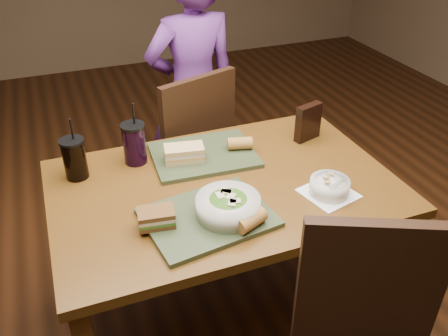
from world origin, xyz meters
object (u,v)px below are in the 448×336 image
Objects in this scene: tray_near at (208,217)px; tray_far at (204,155)px; chair_far at (194,148)px; baguette_far at (240,143)px; diner at (193,92)px; baguette_near at (251,220)px; cup_cola at (75,158)px; cup_berry at (134,143)px; dining_table at (224,202)px; soup_bowl at (329,186)px; sandwich_near at (156,217)px; chip_bag at (308,122)px; salad_bowl at (228,205)px; sandwich_far at (184,153)px.

tray_near is 0.42m from tray_far.
chair_far is 0.53m from baguette_far.
chair_far is 9.34× the size of baguette_far.
diner is 1.27m from baguette_near.
cup_cola is 0.24m from cup_berry.
tray_far is at bearing -3.79° from cup_cola.
tray_far is (-0.19, -0.74, 0.04)m from diner.
cup_berry is (-0.26, 0.57, 0.04)m from baguette_near.
dining_table is 0.43m from cup_berry.
sandwich_near is at bearing 176.93° from soup_bowl.
diner is 0.83m from cup_berry.
cup_cola is 0.99m from chip_bag.
soup_bowl is at bearing -27.98° from cup_cola.
salad_bowl is 0.84× the size of cup_berry.
sandwich_far reaches higher than tray_far.
cup_cola reaches higher than tray_far.
sandwich_far reaches higher than sandwich_near.
sandwich_far is (-0.44, 0.39, 0.02)m from soup_bowl.
cup_berry is at bearing -134.28° from chair_far.
chip_bag is (0.49, 0.49, 0.04)m from baguette_near.
baguette_near is (-0.20, -1.25, 0.08)m from diner.
tray_far is 1.59× the size of cup_berry.
cup_berry is (-0.36, -0.37, 0.30)m from chair_far.
diner is 8.41× the size of sandwich_far.
diner reaches higher than cup_cola.
salad_bowl is at bearing -44.90° from cup_cola.
salad_bowl is at bearing 179.79° from soup_bowl.
baguette_far reaches higher than tray_far.
sandwich_near is at bearing -171.42° from chip_bag.
salad_bowl is at bearing -7.75° from sandwich_near.
chair_far is 0.91m from salad_bowl.
diner is 13.10× the size of baguette_near.
dining_table is at bearing -44.87° from cup_berry.
baguette_near is 1.06× the size of baguette_far.
chip_bag is (0.48, -0.02, 0.07)m from tray_far.
salad_bowl is 1.70× the size of sandwich_near.
soup_bowl reaches higher than dining_table.
salad_bowl reaches higher than tray_far.
cup_cola reaches higher than sandwich_near.
soup_bowl is 0.78m from cup_berry.
cup_cola is at bearing 152.02° from soup_bowl.
sandwich_far is (-0.04, 0.39, -0.01)m from salad_bowl.
cup_berry reaches higher than tray_near.
baguette_near is at bearing 77.45° from diner.
sandwich_near is 0.31m from baguette_near.
cup_cola is (-0.51, 0.03, 0.07)m from tray_far.
chair_far is at bearing 82.75° from dining_table.
tray_far is 4.06× the size of baguette_far.
cup_berry is at bearing 157.19° from chip_bag.
dining_table is 0.97m from diner.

